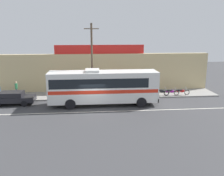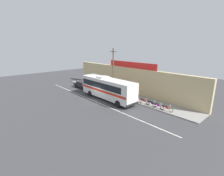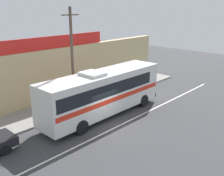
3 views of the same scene
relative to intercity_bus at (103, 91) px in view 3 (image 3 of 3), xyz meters
The scene contains 12 objects.
ground_plane 2.71m from the intercity_bus, 126.87° to the right, with size 70.00×70.00×0.00m, color #3A3A3D.
sidewalk_slab 4.41m from the intercity_bus, 105.56° to the left, with size 30.00×3.60×0.14m, color gray.
storefront_facade 6.04m from the intercity_bus, 100.08° to the left, with size 30.00×0.70×4.80m, color tan.
storefront_billboard 6.79m from the intercity_bus, 90.13° to the left, with size 11.13×0.12×1.10m, color red.
road_center_stripe 3.20m from the intercity_bus, 115.56° to the right, with size 30.00×0.14×0.01m, color silver.
intercity_bus is the anchor object (origin of this frame).
utility_pole 3.46m from the intercity_bus, 113.78° to the left, with size 1.60×0.22×8.27m.
motorcycle_orange 9.96m from the intercity_bus, 15.00° to the left, with size 1.91×0.56×0.94m.
motorcycle_red 8.73m from the intercity_bus, 16.80° to the left, with size 1.87×0.56×0.94m.
motorcycle_purple 7.68m from the intercity_bus, 20.25° to the left, with size 1.93×0.56×0.94m.
motorcycle_green 6.36m from the intercity_bus, 24.70° to the left, with size 1.83×0.56×0.94m.
pedestrian_far_right 4.46m from the intercity_bus, 57.90° to the left, with size 0.30×0.48×1.69m.
Camera 3 is at (-12.63, -12.33, 8.53)m, focal length 41.84 mm.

